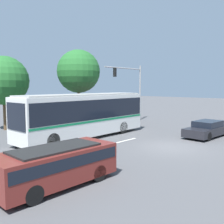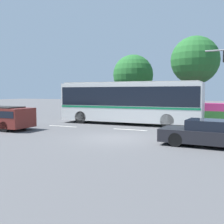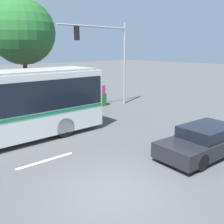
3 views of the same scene
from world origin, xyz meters
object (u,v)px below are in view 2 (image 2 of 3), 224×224
sedan_foreground (210,134)px  street_tree_centre (195,60)px  street_tree_left (133,75)px  city_bus (129,100)px

sedan_foreground → street_tree_centre: street_tree_centre is taller
sedan_foreground → street_tree_left: bearing=-55.0°
street_tree_left → sedan_foreground: bearing=-58.5°
city_bus → sedan_foreground: city_bus is taller
street_tree_left → street_tree_centre: street_tree_centre is taller
street_tree_left → street_tree_centre: 7.17m
sedan_foreground → street_tree_centre: bearing=-76.1°
sedan_foreground → city_bus: bearing=-42.8°
city_bus → street_tree_centre: bearing=-127.8°
city_bus → street_tree_left: (-2.48, 7.88, 2.51)m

